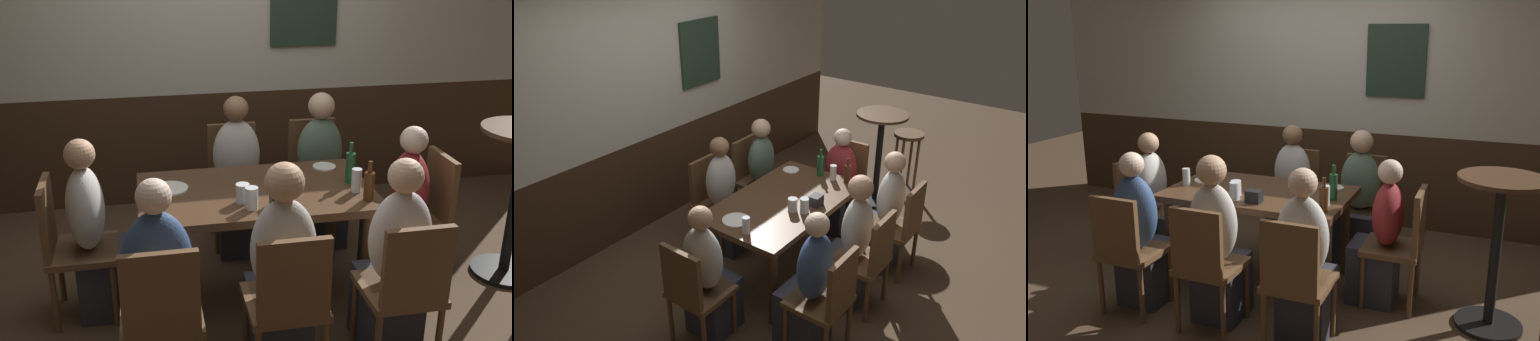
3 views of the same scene
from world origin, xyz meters
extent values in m
plane|color=#4C3826|center=(0.00, 0.00, 0.00)|extent=(12.00, 12.00, 0.00)
cube|color=#3D2819|center=(0.00, 1.65, 0.47)|extent=(6.40, 0.10, 0.95)
cube|color=#233828|center=(0.72, 1.58, 1.67)|extent=(0.56, 0.03, 0.68)
cube|color=#472D1C|center=(0.00, 0.00, 0.71)|extent=(1.42, 0.83, 0.05)
cylinder|color=#472D1C|center=(-0.61, -0.34, 0.34)|extent=(0.07, 0.07, 0.69)
cylinder|color=#472D1C|center=(0.61, -0.34, 0.34)|extent=(0.07, 0.07, 0.69)
cylinder|color=#472D1C|center=(-0.61, 0.34, 0.34)|extent=(0.07, 0.07, 0.69)
cylinder|color=#472D1C|center=(0.61, 0.34, 0.34)|extent=(0.07, 0.07, 0.69)
cube|color=brown|center=(1.05, 0.00, 0.43)|extent=(0.40, 0.40, 0.04)
cube|color=brown|center=(1.23, 0.00, 0.67)|extent=(0.04, 0.36, 0.43)
cylinder|color=brown|center=(0.88, -0.17, 0.21)|extent=(0.04, 0.04, 0.41)
cylinder|color=brown|center=(0.88, 0.17, 0.21)|extent=(0.04, 0.04, 0.41)
cylinder|color=brown|center=(1.22, -0.17, 0.21)|extent=(0.04, 0.04, 0.41)
cylinder|color=brown|center=(1.22, 0.17, 0.21)|extent=(0.04, 0.04, 0.41)
cube|color=brown|center=(0.00, -0.76, 0.43)|extent=(0.40, 0.40, 0.04)
cube|color=brown|center=(0.00, -0.94, 0.67)|extent=(0.36, 0.04, 0.43)
cylinder|color=brown|center=(-0.17, -0.59, 0.21)|extent=(0.04, 0.04, 0.41)
cylinder|color=brown|center=(0.17, -0.59, 0.21)|extent=(0.04, 0.04, 0.41)
cube|color=brown|center=(-0.62, -0.76, 0.43)|extent=(0.40, 0.40, 0.04)
cube|color=brown|center=(-0.62, -0.94, 0.67)|extent=(0.36, 0.04, 0.43)
cylinder|color=brown|center=(-0.79, -0.59, 0.21)|extent=(0.04, 0.04, 0.41)
cylinder|color=brown|center=(-0.45, -0.59, 0.21)|extent=(0.04, 0.04, 0.41)
cube|color=brown|center=(0.62, 0.76, 0.43)|extent=(0.40, 0.40, 0.04)
cube|color=brown|center=(0.62, 0.94, 0.67)|extent=(0.36, 0.04, 0.43)
cylinder|color=brown|center=(0.79, 0.59, 0.21)|extent=(0.04, 0.04, 0.41)
cylinder|color=brown|center=(0.45, 0.59, 0.21)|extent=(0.04, 0.04, 0.41)
cylinder|color=brown|center=(0.79, 0.93, 0.21)|extent=(0.04, 0.04, 0.41)
cylinder|color=brown|center=(0.45, 0.93, 0.21)|extent=(0.04, 0.04, 0.41)
cube|color=brown|center=(0.62, -0.76, 0.43)|extent=(0.40, 0.40, 0.04)
cube|color=brown|center=(0.62, -0.94, 0.67)|extent=(0.36, 0.04, 0.43)
cylinder|color=brown|center=(0.45, -0.59, 0.21)|extent=(0.04, 0.04, 0.41)
cylinder|color=brown|center=(0.79, -0.59, 0.21)|extent=(0.04, 0.04, 0.41)
cylinder|color=brown|center=(0.79, -0.93, 0.21)|extent=(0.04, 0.04, 0.41)
cube|color=brown|center=(0.00, 0.76, 0.43)|extent=(0.40, 0.40, 0.04)
cube|color=brown|center=(0.00, 0.94, 0.67)|extent=(0.36, 0.04, 0.43)
cylinder|color=brown|center=(0.17, 0.59, 0.21)|extent=(0.04, 0.04, 0.41)
cylinder|color=brown|center=(-0.17, 0.59, 0.21)|extent=(0.04, 0.04, 0.41)
cylinder|color=brown|center=(0.17, 0.93, 0.21)|extent=(0.04, 0.04, 0.41)
cylinder|color=brown|center=(-0.17, 0.93, 0.21)|extent=(0.04, 0.04, 0.41)
cube|color=brown|center=(-1.05, 0.00, 0.43)|extent=(0.40, 0.40, 0.04)
cube|color=brown|center=(-1.23, 0.00, 0.67)|extent=(0.04, 0.36, 0.43)
cylinder|color=brown|center=(-0.88, 0.17, 0.21)|extent=(0.04, 0.04, 0.41)
cylinder|color=brown|center=(-0.88, -0.17, 0.21)|extent=(0.04, 0.04, 0.41)
cylinder|color=brown|center=(-1.22, 0.17, 0.21)|extent=(0.04, 0.04, 0.41)
cylinder|color=brown|center=(-1.22, -0.17, 0.21)|extent=(0.04, 0.04, 0.41)
cube|color=#2D2D38|center=(0.92, 0.00, 0.23)|extent=(0.34, 0.32, 0.45)
ellipsoid|color=maroon|center=(1.01, 0.00, 0.68)|extent=(0.22, 0.34, 0.46)
sphere|color=beige|center=(1.01, 0.00, 0.99)|extent=(0.17, 0.17, 0.17)
cube|color=#2D2D38|center=(0.00, -0.63, 0.23)|extent=(0.32, 0.34, 0.45)
ellipsoid|color=beige|center=(0.00, -0.72, 0.72)|extent=(0.34, 0.22, 0.54)
sphere|color=tan|center=(0.00, -0.72, 1.08)|extent=(0.20, 0.20, 0.20)
cube|color=#2D2D38|center=(-0.62, -0.63, 0.23)|extent=(0.32, 0.34, 0.45)
ellipsoid|color=#334C7A|center=(-0.62, -0.72, 0.72)|extent=(0.34, 0.22, 0.53)
sphere|color=beige|center=(-0.62, -0.72, 1.06)|extent=(0.17, 0.17, 0.17)
cube|color=#2D2D38|center=(0.62, 0.63, 0.23)|extent=(0.32, 0.34, 0.45)
ellipsoid|color=#56705B|center=(0.62, 0.72, 0.70)|extent=(0.34, 0.22, 0.50)
sphere|color=#DBB293|center=(0.62, 0.72, 1.04)|extent=(0.19, 0.19, 0.19)
cube|color=#2D2D38|center=(0.62, -0.63, 0.23)|extent=(0.32, 0.34, 0.45)
ellipsoid|color=silver|center=(0.62, -0.72, 0.72)|extent=(0.34, 0.22, 0.53)
sphere|color=#DBB293|center=(0.62, -0.72, 1.06)|extent=(0.18, 0.18, 0.18)
cube|color=#2D2D38|center=(0.00, 0.63, 0.23)|extent=(0.32, 0.34, 0.45)
ellipsoid|color=silver|center=(0.00, 0.72, 0.71)|extent=(0.34, 0.22, 0.52)
sphere|color=#936B4C|center=(0.00, 0.72, 1.05)|extent=(0.18, 0.18, 0.18)
cube|color=#2D2D38|center=(-0.92, 0.00, 0.23)|extent=(0.34, 0.32, 0.45)
ellipsoid|color=beige|center=(-1.01, 0.00, 0.71)|extent=(0.22, 0.34, 0.51)
sphere|color=tan|center=(-1.01, 0.00, 1.04)|extent=(0.17, 0.17, 0.17)
cylinder|color=silver|center=(-0.60, -0.08, 0.81)|extent=(0.06, 0.06, 0.14)
cylinder|color=#B26623|center=(-0.60, -0.08, 0.78)|extent=(0.05, 0.05, 0.08)
cylinder|color=silver|center=(-0.11, -0.17, 0.80)|extent=(0.08, 0.08, 0.11)
cylinder|color=#331E14|center=(-0.11, -0.17, 0.77)|extent=(0.07, 0.07, 0.06)
cylinder|color=silver|center=(0.59, -0.15, 0.81)|extent=(0.06, 0.06, 0.15)
cylinder|color=#C6842D|center=(0.59, -0.15, 0.77)|extent=(0.05, 0.05, 0.07)
cylinder|color=silver|center=(-0.07, -0.26, 0.80)|extent=(0.07, 0.07, 0.13)
cylinder|color=#331E14|center=(-0.07, -0.26, 0.77)|extent=(0.07, 0.07, 0.06)
cylinder|color=#194723|center=(0.60, 0.00, 0.84)|extent=(0.06, 0.06, 0.19)
cylinder|color=#194723|center=(0.60, 0.00, 0.97)|extent=(0.03, 0.03, 0.07)
cylinder|color=#42230F|center=(0.62, -0.28, 0.83)|extent=(0.06, 0.06, 0.17)
cylinder|color=#42230F|center=(0.62, -0.28, 0.95)|extent=(0.03, 0.03, 0.07)
cylinder|color=white|center=(-0.51, 0.10, 0.75)|extent=(0.22, 0.22, 0.01)
cylinder|color=white|center=(0.52, 0.28, 0.75)|extent=(0.15, 0.15, 0.01)
cube|color=black|center=(0.09, -0.28, 0.79)|extent=(0.11, 0.09, 0.09)
cylinder|color=black|center=(1.73, -0.08, 0.01)|extent=(0.44, 0.44, 0.03)
camera|label=1|loc=(-0.65, -3.30, 2.18)|focal=42.23mm
camera|label=2|loc=(-3.22, -2.25, 2.90)|focal=36.42mm
camera|label=3|loc=(1.67, -3.59, 1.94)|focal=37.37mm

